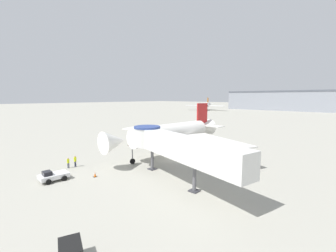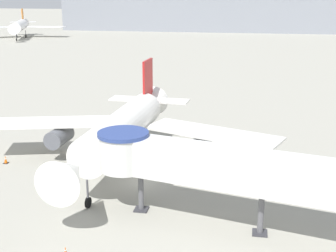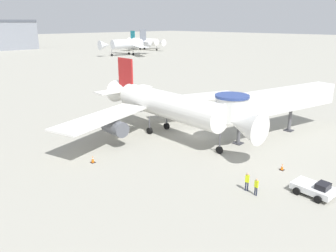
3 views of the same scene
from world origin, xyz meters
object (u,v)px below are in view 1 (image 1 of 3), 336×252
at_px(main_airplane, 173,133).
at_px(ground_crew_marshaller, 68,162).
at_px(background_jet_orange_tail, 205,105).
at_px(traffic_cone_starboard_wing, 224,168).
at_px(traffic_cone_near_nose, 95,174).
at_px(traffic_cone_port_wing, 129,144).
at_px(pushback_tug_white, 53,176).
at_px(jet_bridge, 173,145).
at_px(ground_crew_wing_walker, 75,160).

height_order(main_airplane, ground_crew_marshaller, main_airplane).
height_order(ground_crew_marshaller, background_jet_orange_tail, background_jet_orange_tail).
relative_size(traffic_cone_starboard_wing, traffic_cone_near_nose, 1.04).
bearing_deg(traffic_cone_port_wing, traffic_cone_near_nose, -50.19).
relative_size(main_airplane, traffic_cone_port_wing, 39.60).
xyz_separation_m(main_airplane, background_jet_orange_tail, (-74.15, 121.50, 0.47)).
bearing_deg(ground_crew_marshaller, pushback_tug_white, -134.62).
xyz_separation_m(pushback_tug_white, ground_crew_marshaller, (-3.76, 3.62, 0.31)).
bearing_deg(jet_bridge, traffic_cone_port_wing, 169.99).
bearing_deg(traffic_cone_port_wing, jet_bridge, -22.83).
relative_size(pushback_tug_white, traffic_cone_port_wing, 4.54).
xyz_separation_m(traffic_cone_starboard_wing, traffic_cone_port_wing, (-24.65, 0.98, 0.02)).
height_order(traffic_cone_port_wing, ground_crew_wing_walker, ground_crew_wing_walker).
xyz_separation_m(traffic_cone_near_nose, ground_crew_marshaller, (-6.58, -0.83, 0.61)).
relative_size(jet_bridge, traffic_cone_port_wing, 25.88).
xyz_separation_m(main_airplane, ground_crew_wing_walker, (-5.87, -16.61, -3.03)).
relative_size(main_airplane, ground_crew_wing_walker, 17.48).
distance_m(main_airplane, traffic_cone_near_nose, 17.23).
bearing_deg(traffic_cone_starboard_wing, traffic_cone_port_wing, 177.73).
bearing_deg(traffic_cone_port_wing, ground_crew_wing_walker, -66.98).
bearing_deg(main_airplane, ground_crew_marshaller, -106.07).
xyz_separation_m(pushback_tug_white, traffic_cone_near_nose, (2.82, 4.45, -0.30)).
bearing_deg(traffic_cone_port_wing, main_airplane, 5.82).
relative_size(ground_crew_marshaller, background_jet_orange_tail, 0.05).
height_order(traffic_cone_starboard_wing, background_jet_orange_tail, background_jet_orange_tail).
bearing_deg(traffic_cone_near_nose, ground_crew_marshaller, -172.82).
bearing_deg(traffic_cone_starboard_wing, ground_crew_marshaller, -139.87).
xyz_separation_m(traffic_cone_starboard_wing, background_jet_orange_tail, (-86.41, 123.74, 4.18)).
relative_size(main_airplane, background_jet_orange_tail, 1.00).
bearing_deg(ground_crew_marshaller, main_airplane, -19.56).
xyz_separation_m(pushback_tug_white, ground_crew_wing_walker, (-3.61, 4.65, 0.39)).
bearing_deg(ground_crew_marshaller, traffic_cone_near_nose, -83.55).
height_order(traffic_cone_starboard_wing, ground_crew_marshaller, ground_crew_marshaller).
relative_size(traffic_cone_starboard_wing, ground_crew_wing_walker, 0.42).
bearing_deg(traffic_cone_port_wing, traffic_cone_starboard_wing, -2.27).
relative_size(jet_bridge, traffic_cone_starboard_wing, 27.27).
distance_m(traffic_cone_near_nose, traffic_cone_port_wing, 20.24).
height_order(ground_crew_marshaller, ground_crew_wing_walker, ground_crew_wing_walker).
height_order(jet_bridge, pushback_tug_white, jet_bridge).
xyz_separation_m(traffic_cone_near_nose, background_jet_orange_tail, (-74.72, 138.31, 4.20)).
distance_m(jet_bridge, traffic_cone_port_wing, 23.88).
distance_m(traffic_cone_port_wing, background_jet_orange_tail, 137.48).
relative_size(main_airplane, ground_crew_marshaller, 19.08).
distance_m(traffic_cone_near_nose, ground_crew_marshaller, 6.66).
distance_m(main_airplane, traffic_cone_port_wing, 12.99).
height_order(pushback_tug_white, ground_crew_wing_walker, ground_crew_wing_walker).
distance_m(traffic_cone_starboard_wing, traffic_cone_port_wing, 24.67).
relative_size(traffic_cone_starboard_wing, background_jet_orange_tail, 0.02).
bearing_deg(traffic_cone_near_nose, ground_crew_wing_walker, 178.20).
xyz_separation_m(pushback_tug_white, background_jet_orange_tail, (-71.90, 142.75, 3.90)).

